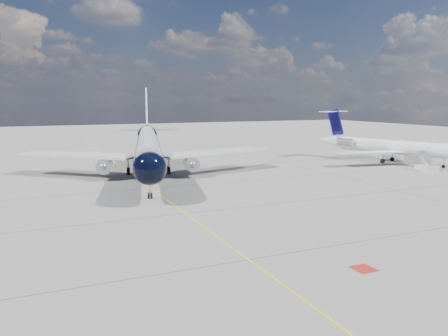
{
  "coord_description": "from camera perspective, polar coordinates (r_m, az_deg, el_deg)",
  "views": [
    {
      "loc": [
        -14.59,
        -33.41,
        12.07
      ],
      "look_at": [
        6.34,
        14.01,
        4.0
      ],
      "focal_mm": 35.0,
      "sensor_mm": 36.0,
      "label": 1
    }
  ],
  "objects": [
    {
      "name": "ground",
      "position": [
        66.17,
        -10.68,
        -1.81
      ],
      "size": [
        320.0,
        320.0,
        0.0
      ],
      "primitive_type": "plane",
      "color": "gray",
      "rests_on": "ground"
    },
    {
      "name": "red_marking",
      "position": [
        33.93,
        17.78,
        -12.42
      ],
      "size": [
        1.6,
        1.6,
        0.01
      ],
      "primitive_type": "cube",
      "color": "maroon",
      "rests_on": "ground"
    },
    {
      "name": "boarding_stair",
      "position": [
        83.12,
        24.97,
        0.12
      ],
      "size": [
        2.99,
        3.53,
        3.52
      ],
      "rotation": [
        0.0,
        0.0,
        -0.15
      ],
      "color": "white",
      "rests_on": "ground"
    },
    {
      "name": "taxiway_centerline",
      "position": [
        61.4,
        -9.61,
        -2.61
      ],
      "size": [
        0.16,
        160.0,
        0.01
      ],
      "primitive_type": "cube",
      "color": "yellow",
      "rests_on": "ground"
    },
    {
      "name": "main_airliner",
      "position": [
        72.56,
        -9.89,
        2.76
      ],
      "size": [
        40.41,
        49.96,
        14.61
      ],
      "rotation": [
        0.0,
        0.0,
        -0.24
      ],
      "color": "black",
      "rests_on": "ground"
    },
    {
      "name": "regional_jet",
      "position": [
        91.71,
        20.09,
        2.81
      ],
      "size": [
        25.16,
        29.67,
        10.36
      ],
      "rotation": [
        0.0,
        0.0,
        0.34
      ],
      "color": "white",
      "rests_on": "ground"
    }
  ]
}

